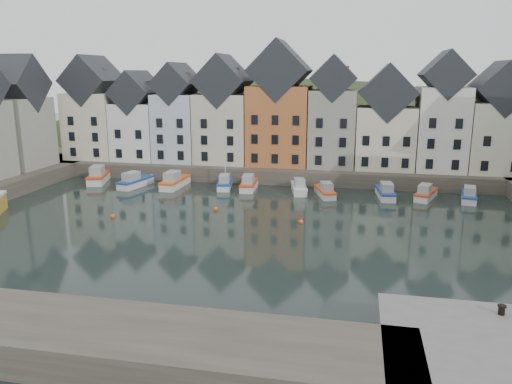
# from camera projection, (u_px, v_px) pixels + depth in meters

# --- Properties ---
(ground) EXTENTS (260.00, 260.00, 0.00)m
(ground) POSITION_uv_depth(u_px,v_px,m) (233.00, 235.00, 47.90)
(ground) COLOR black
(ground) RESTS_ON ground
(far_quay) EXTENTS (90.00, 16.00, 2.00)m
(far_quay) POSITION_uv_depth(u_px,v_px,m) (281.00, 168.00, 76.25)
(far_quay) COLOR #433A34
(far_quay) RESTS_ON ground
(hillside) EXTENTS (153.60, 70.40, 64.00)m
(hillside) POSITION_uv_depth(u_px,v_px,m) (298.00, 233.00, 105.45)
(hillside) COLOR #243219
(hillside) RESTS_ON ground
(far_terrace) EXTENTS (72.37, 8.16, 17.78)m
(far_terrace) POSITION_uv_depth(u_px,v_px,m) (301.00, 117.00, 71.88)
(far_terrace) COLOR #EAE3C4
(far_terrace) RESTS_ON far_quay
(mooring_buoys) EXTENTS (20.50, 5.50, 0.50)m
(mooring_buoys) POSITION_uv_depth(u_px,v_px,m) (209.00, 216.00, 53.73)
(mooring_buoys) COLOR #ED581B
(mooring_buoys) RESTS_ON ground
(boat_a) EXTENTS (4.05, 7.32, 2.69)m
(boat_a) POSITION_uv_depth(u_px,v_px,m) (99.00, 176.00, 70.74)
(boat_a) COLOR silver
(boat_a) RESTS_ON ground
(boat_b) EXTENTS (3.12, 6.43, 2.37)m
(boat_b) POSITION_uv_depth(u_px,v_px,m) (135.00, 182.00, 67.78)
(boat_b) COLOR silver
(boat_b) RESTS_ON ground
(boat_c) EXTENTS (2.30, 6.70, 2.54)m
(boat_c) POSITION_uv_depth(u_px,v_px,m) (175.00, 182.00, 67.50)
(boat_c) COLOR silver
(boat_c) RESTS_ON ground
(boat_d) EXTENTS (2.61, 5.79, 10.67)m
(boat_d) POSITION_uv_depth(u_px,v_px,m) (225.00, 183.00, 67.14)
(boat_d) COLOR silver
(boat_d) RESTS_ON ground
(boat_e) EXTENTS (2.27, 6.08, 2.29)m
(boat_e) POSITION_uv_depth(u_px,v_px,m) (249.00, 184.00, 66.39)
(boat_e) COLOR silver
(boat_e) RESTS_ON ground
(boat_f) EXTENTS (2.81, 5.79, 2.13)m
(boat_f) POSITION_uv_depth(u_px,v_px,m) (299.00, 188.00, 64.54)
(boat_f) COLOR silver
(boat_f) RESTS_ON ground
(boat_g) EXTENTS (3.25, 5.72, 2.10)m
(boat_g) POSITION_uv_depth(u_px,v_px,m) (325.00, 191.00, 62.63)
(boat_g) COLOR silver
(boat_g) RESTS_ON ground
(boat_h) EXTENTS (2.41, 6.01, 2.25)m
(boat_h) POSITION_uv_depth(u_px,v_px,m) (385.00, 193.00, 61.85)
(boat_h) COLOR silver
(boat_h) RESTS_ON ground
(boat_i) EXTENTS (3.50, 5.85, 2.15)m
(boat_i) POSITION_uv_depth(u_px,v_px,m) (426.00, 194.00, 61.27)
(boat_i) COLOR silver
(boat_i) RESTS_ON ground
(boat_j) EXTENTS (2.65, 5.72, 2.11)m
(boat_j) POSITION_uv_depth(u_px,v_px,m) (469.00, 196.00, 60.32)
(boat_j) COLOR silver
(boat_j) RESTS_ON ground
(mooring_bollard) EXTENTS (0.48, 0.48, 0.56)m
(mooring_bollard) POSITION_uv_depth(u_px,v_px,m) (502.00, 309.00, 27.82)
(mooring_bollard) COLOR black
(mooring_bollard) RESTS_ON near_quay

